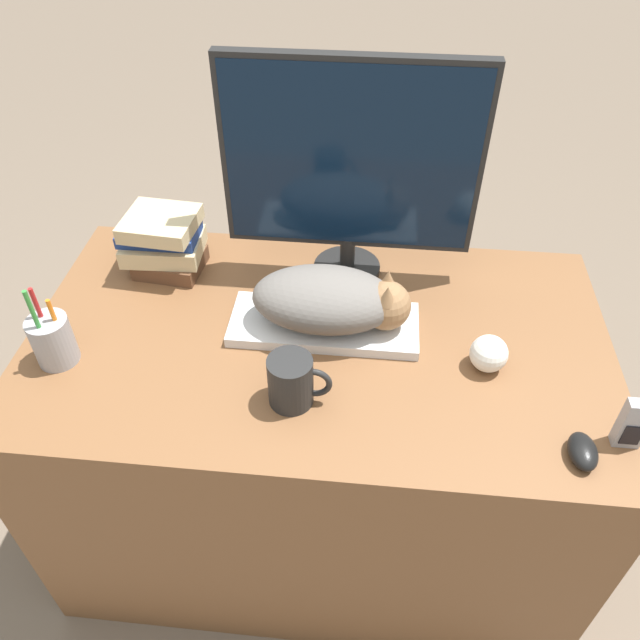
% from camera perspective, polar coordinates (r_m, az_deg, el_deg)
% --- Properties ---
extents(desk, '(1.27, 0.73, 0.73)m').
position_cam_1_polar(desk, '(1.64, -0.13, -10.75)').
color(desk, brown).
rests_on(desk, ground_plane).
extents(keyboard, '(0.41, 0.16, 0.02)m').
position_cam_1_polar(keyboard, '(1.37, 0.38, -0.42)').
color(keyboard, silver).
rests_on(keyboard, desk).
extents(cat, '(0.34, 0.18, 0.13)m').
position_cam_1_polar(cat, '(1.32, 1.29, 1.86)').
color(cat, '#66605B').
rests_on(cat, keyboard).
extents(monitor, '(0.56, 0.16, 0.52)m').
position_cam_1_polar(monitor, '(1.38, 2.81, 14.04)').
color(monitor, black).
rests_on(monitor, desk).
extents(computer_mouse, '(0.05, 0.08, 0.04)m').
position_cam_1_polar(computer_mouse, '(1.23, 22.89, -11.00)').
color(computer_mouse, black).
rests_on(computer_mouse, desk).
extents(coffee_mug, '(0.12, 0.09, 0.11)m').
position_cam_1_polar(coffee_mug, '(1.20, -2.56, -5.61)').
color(coffee_mug, black).
rests_on(coffee_mug, desk).
extents(pen_cup, '(0.08, 0.08, 0.20)m').
position_cam_1_polar(pen_cup, '(1.38, -23.26, -1.66)').
color(pen_cup, '#939399').
rests_on(pen_cup, desk).
extents(baseball, '(0.08, 0.08, 0.08)m').
position_cam_1_polar(baseball, '(1.31, 15.18, -2.98)').
color(baseball, silver).
rests_on(baseball, desk).
extents(phone, '(0.05, 0.03, 0.11)m').
position_cam_1_polar(phone, '(1.26, 26.71, -8.49)').
color(phone, '#99999E').
rests_on(phone, desk).
extents(book_stack, '(0.19, 0.16, 0.15)m').
position_cam_1_polar(book_stack, '(1.55, -14.10, 6.95)').
color(book_stack, brown).
rests_on(book_stack, desk).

